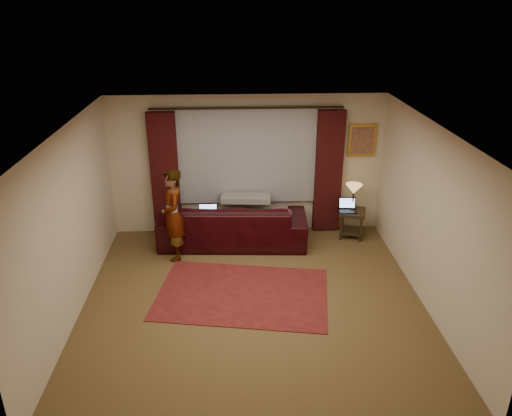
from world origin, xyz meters
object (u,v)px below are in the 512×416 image
(sofa, at_px, (233,216))
(laptop_table, at_px, (348,206))
(end_table, at_px, (352,224))
(tiffany_lamp, at_px, (353,197))
(person, at_px, (173,215))
(laptop_sofa, at_px, (208,213))

(sofa, height_order, laptop_table, sofa)
(end_table, distance_m, tiffany_lamp, 0.52)
(end_table, height_order, person, person)
(person, bearing_deg, laptop_table, 86.49)
(laptop_sofa, distance_m, laptop_table, 2.56)
(end_table, xyz_separation_m, tiffany_lamp, (0.01, 0.09, 0.51))
(end_table, relative_size, laptop_table, 1.53)
(laptop_sofa, xyz_separation_m, tiffany_lamp, (2.66, 0.35, 0.12))
(sofa, xyz_separation_m, end_table, (2.21, 0.12, -0.27))
(laptop_sofa, xyz_separation_m, person, (-0.56, -0.36, 0.14))
(end_table, bearing_deg, tiffany_lamp, 82.18)
(end_table, height_order, laptop_table, laptop_table)
(sofa, distance_m, tiffany_lamp, 2.24)
(end_table, bearing_deg, person, -168.95)
(laptop_sofa, height_order, tiffany_lamp, tiffany_lamp)
(end_table, xyz_separation_m, person, (-3.21, -0.63, 0.53))
(end_table, relative_size, tiffany_lamp, 1.10)
(sofa, relative_size, laptop_sofa, 6.98)
(laptop_sofa, distance_m, end_table, 2.69)
(laptop_table, height_order, person, person)
(tiffany_lamp, xyz_separation_m, person, (-3.22, -0.71, 0.02))
(end_table, bearing_deg, sofa, -176.93)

